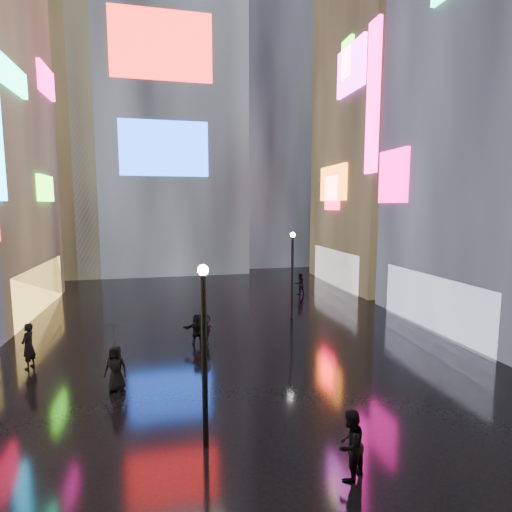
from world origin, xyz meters
name	(u,v)px	position (x,y,z in m)	size (l,w,h in m)	color
ground	(225,327)	(0.00, 20.00, 0.00)	(140.00, 140.00, 0.00)	black
building_right_far	(392,120)	(15.98, 30.00, 13.98)	(10.28, 12.00, 28.00)	black
tower_main	(162,71)	(-3.00, 43.97, 21.01)	(16.00, 14.20, 42.00)	black
tower_flank_right	(266,119)	(9.00, 46.00, 17.00)	(12.00, 12.00, 34.00)	black
tower_flank_left	(49,142)	(-14.00, 42.00, 13.00)	(10.00, 10.00, 26.00)	black
lamp_near	(204,346)	(-2.14, 8.97, 2.94)	(0.30, 0.30, 5.20)	black
lamp_far	(292,270)	(4.24, 20.86, 2.94)	(0.30, 0.30, 5.20)	black
pedestrian_1	(350,445)	(1.23, 6.87, 0.88)	(0.86, 0.67, 1.76)	black
pedestrian_4	(116,368)	(-5.01, 13.17, 0.85)	(0.83, 0.54, 1.70)	black
pedestrian_5	(197,329)	(-1.72, 17.42, 0.77)	(1.42, 0.45, 1.53)	black
pedestrian_6	(205,326)	(-1.36, 17.36, 0.95)	(0.70, 0.46, 1.91)	black
pedestrian_7	(300,284)	(6.86, 27.03, 0.81)	(0.79, 0.61, 1.62)	black
umbrella_2	(114,334)	(-5.01, 13.17, 2.14)	(0.95, 0.97, 0.87)	black
pedestrian_8	(28,346)	(-8.80, 16.10, 0.96)	(0.70, 0.46, 1.93)	black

